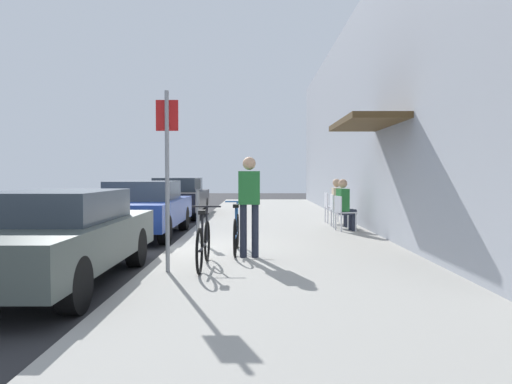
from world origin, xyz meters
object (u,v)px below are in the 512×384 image
(parked_car_1, at_px, (144,208))
(parking_meter, at_px, (199,205))
(parked_car_0, at_px, (55,235))
(parked_car_2, at_px, (179,197))
(cafe_chair_0, at_px, (343,211))
(pedestrian_standing, at_px, (250,198))
(seated_patron_1, at_px, (340,201))
(bicycle_1, at_px, (204,244))
(cafe_chair_2, at_px, (331,206))
(cafe_chair_1, at_px, (337,208))
(bicycle_0, at_px, (237,232))
(street_sign, at_px, (168,166))
(seated_patron_0, at_px, (346,203))

(parked_car_1, relative_size, parking_meter, 3.33)
(parked_car_0, distance_m, parked_car_1, 5.22)
(parked_car_2, xyz_separation_m, cafe_chair_0, (4.93, -5.15, -0.11))
(parked_car_0, bearing_deg, pedestrian_standing, 29.86)
(cafe_chair_0, xyz_separation_m, seated_patron_1, (0.06, 0.90, 0.19))
(parked_car_2, xyz_separation_m, bicycle_1, (1.98, -9.87, -0.25))
(parked_car_0, relative_size, cafe_chair_0, 5.06)
(bicycle_1, relative_size, pedestrian_standing, 1.01)
(bicycle_1, distance_m, pedestrian_standing, 1.28)
(bicycle_1, bearing_deg, pedestrian_standing, 52.54)
(parked_car_1, bearing_deg, seated_patron_1, 11.66)
(cafe_chair_0, height_order, cafe_chair_2, same)
(cafe_chair_1, xyz_separation_m, seated_patron_1, (0.06, -0.00, 0.19))
(bicycle_0, relative_size, cafe_chair_2, 1.97)
(parked_car_2, xyz_separation_m, street_sign, (1.50, -10.19, 0.91))
(parked_car_0, xyz_separation_m, parked_car_2, (-0.00, 10.51, 0.04))
(parked_car_1, relative_size, cafe_chair_1, 5.06)
(street_sign, bearing_deg, cafe_chair_0, 55.72)
(parking_meter, distance_m, seated_patron_0, 3.91)
(street_sign, bearing_deg, pedestrian_standing, 46.06)
(parking_meter, relative_size, cafe_chair_2, 1.52)
(street_sign, distance_m, cafe_chair_1, 6.92)
(bicycle_1, bearing_deg, bicycle_0, 72.71)
(parked_car_0, xyz_separation_m, parking_meter, (1.55, 3.51, 0.20))
(parking_meter, xyz_separation_m, seated_patron_1, (3.44, 2.74, -0.07))
(cafe_chair_1, bearing_deg, street_sign, -120.05)
(parked_car_0, bearing_deg, street_sign, 12.16)
(seated_patron_0, bearing_deg, parking_meter, -151.66)
(parked_car_2, distance_m, cafe_chair_1, 6.52)
(parked_car_2, distance_m, cafe_chair_2, 5.86)
(bicycle_1, bearing_deg, cafe_chair_1, 62.28)
(seated_patron_0, xyz_separation_m, seated_patron_1, (-0.00, 0.88, 0.00))
(street_sign, bearing_deg, seated_patron_0, 55.33)
(parked_car_0, bearing_deg, seated_patron_1, 51.41)
(bicycle_0, relative_size, seated_patron_1, 1.33)
(seated_patron_0, relative_size, seated_patron_1, 1.00)
(parked_car_2, bearing_deg, bicycle_1, -78.64)
(street_sign, height_order, pedestrian_standing, street_sign)
(parked_car_2, relative_size, bicycle_1, 2.57)
(street_sign, bearing_deg, parking_meter, 89.10)
(parked_car_1, distance_m, parked_car_2, 5.29)
(parked_car_1, xyz_separation_m, cafe_chair_0, (4.93, 0.14, -0.09))
(parked_car_1, xyz_separation_m, bicycle_0, (2.42, -3.18, -0.23))
(parked_car_0, distance_m, bicycle_1, 2.09)
(bicycle_1, distance_m, cafe_chair_0, 5.56)
(cafe_chair_2, distance_m, pedestrian_standing, 6.26)
(parked_car_1, distance_m, seated_patron_1, 5.10)
(street_sign, relative_size, bicycle_1, 1.52)
(cafe_chair_1, relative_size, pedestrian_standing, 0.51)
(parked_car_1, distance_m, street_sign, 5.21)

